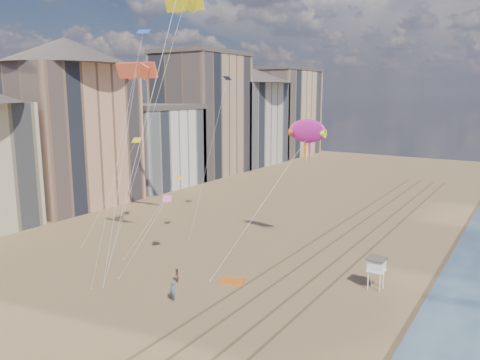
# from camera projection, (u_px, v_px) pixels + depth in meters

# --- Properties ---
(tracks) EXTENTS (7.68, 120.00, 0.01)m
(tracks) POSITION_uv_depth(u_px,v_px,m) (319.00, 262.00, 53.92)
(tracks) COLOR brown
(tracks) RESTS_ON ground
(buildings) EXTENTS (34.72, 131.35, 29.00)m
(buildings) POSITION_uv_depth(u_px,v_px,m) (186.00, 119.00, 106.51)
(buildings) COLOR #C6B284
(buildings) RESTS_ON ground
(lifeguard_stand) EXTENTS (1.79, 1.79, 3.23)m
(lifeguard_stand) POSITION_uv_depth(u_px,v_px,m) (376.00, 265.00, 46.24)
(lifeguard_stand) COLOR white
(lifeguard_stand) RESTS_ON ground
(grounded_kite) EXTENTS (2.74, 2.22, 0.27)m
(grounded_kite) POSITION_uv_depth(u_px,v_px,m) (232.00, 281.00, 48.30)
(grounded_kite) COLOR orange
(grounded_kite) RESTS_ON ground
(show_kite) EXTENTS (4.60, 7.53, 20.12)m
(show_kite) POSITION_uv_depth(u_px,v_px,m) (307.00, 131.00, 55.24)
(show_kite) COLOR #AB1A79
(show_kite) RESTS_ON ground
(kite_flyer_a) EXTENTS (0.74, 0.51, 1.95)m
(kite_flyer_a) POSITION_uv_depth(u_px,v_px,m) (173.00, 292.00, 43.68)
(kite_flyer_a) COLOR #525E69
(kite_flyer_a) RESTS_ON ground
(kite_flyer_b) EXTENTS (0.90, 0.91, 1.48)m
(kite_flyer_b) POSITION_uv_depth(u_px,v_px,m) (177.00, 275.00, 48.16)
(kite_flyer_b) COLOR #885945
(kite_flyer_b) RESTS_ON ground
(small_kites) EXTENTS (12.55, 18.78, 18.68)m
(small_kites) POSITION_uv_depth(u_px,v_px,m) (166.00, 118.00, 56.96)
(small_kites) COLOR #FFA71A
(small_kites) RESTS_ON ground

